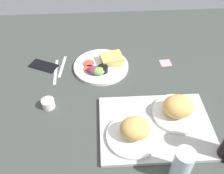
{
  "coord_description": "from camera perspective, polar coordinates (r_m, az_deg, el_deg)",
  "views": [
    {
      "loc": [
        7.32,
        84.29,
        82.98
      ],
      "look_at": [
        2.0,
        3.0,
        4.0
      ],
      "focal_mm": 40.39,
      "sensor_mm": 36.0,
      "label": 1
    }
  ],
  "objects": [
    {
      "name": "knife",
      "position": [
        1.3,
        -12.62,
        3.4
      ],
      "size": [
        1.87,
        19.03,
        0.5
      ],
      "primitive_type": "cube",
      "rotation": [
        0.0,
        0.0,
        1.6
      ],
      "color": "#B7B7BC",
      "rests_on": "ground_plane"
    },
    {
      "name": "cell_phone",
      "position": [
        1.35,
        -15.25,
        4.7
      ],
      "size": [
        16.1,
        12.72,
        0.8
      ],
      "primitive_type": "cube",
      "rotation": [
        0.0,
        0.0,
        -0.45
      ],
      "color": "black",
      "rests_on": "ground_plane"
    },
    {
      "name": "plate_with_salad",
      "position": [
        1.29,
        -2.19,
        4.89
      ],
      "size": [
        27.85,
        27.85,
        5.4
      ],
      "color": "white",
      "rests_on": "ground_plane"
    },
    {
      "name": "bread_plate_near",
      "position": [
        1.06,
        14.71,
        -4.8
      ],
      "size": [
        21.03,
        21.03,
        9.94
      ],
      "color": "white",
      "rests_on": "serving_tray"
    },
    {
      "name": "bread_plate_far",
      "position": [
        0.96,
        5.05,
        -9.96
      ],
      "size": [
        20.43,
        20.43,
        9.31
      ],
      "color": "white",
      "rests_on": "serving_tray"
    },
    {
      "name": "drinking_glass",
      "position": [
        0.9,
        15.58,
        -16.64
      ],
      "size": [
        6.7,
        6.7,
        14.0
      ],
      "primitive_type": "cylinder",
      "color": "silver",
      "rests_on": "ground_plane"
    },
    {
      "name": "serving_tray",
      "position": [
        1.04,
        9.85,
        -8.78
      ],
      "size": [
        45.36,
        33.49,
        1.6
      ],
      "primitive_type": "cube",
      "rotation": [
        0.0,
        0.0,
        -0.01
      ],
      "color": "#B2B2AD",
      "rests_on": "ground_plane"
    },
    {
      "name": "fork",
      "position": [
        1.33,
        -11.18,
        4.59
      ],
      "size": [
        3.43,
        17.04,
        0.5
      ],
      "primitive_type": "cube",
      "rotation": [
        0.0,
        0.0,
        1.45
      ],
      "color": "#B7B7BC",
      "rests_on": "ground_plane"
    },
    {
      "name": "ground_plane",
      "position": [
        1.2,
        0.86,
        -0.85
      ],
      "size": [
        190.0,
        150.0,
        3.0
      ],
      "primitive_type": "cube",
      "color": "#383D38"
    },
    {
      "name": "sticky_note",
      "position": [
        1.36,
        12.03,
        5.36
      ],
      "size": [
        5.96,
        5.96,
        0.12
      ],
      "primitive_type": "cube",
      "rotation": [
        0.0,
        0.0,
        0.07
      ],
      "color": "pink",
      "rests_on": "ground_plane"
    },
    {
      "name": "espresso_cup",
      "position": [
        1.13,
        -14.23,
        -3.64
      ],
      "size": [
        5.6,
        5.6,
        4.0
      ],
      "primitive_type": "cylinder",
      "color": "silver",
      "rests_on": "ground_plane"
    }
  ]
}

